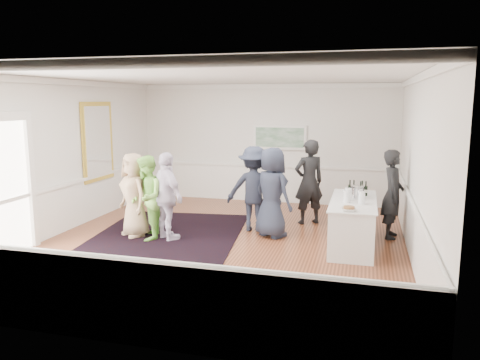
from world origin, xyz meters
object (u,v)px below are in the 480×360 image
(guest_dark_a, at_px, (254,189))
(bartender, at_px, (393,194))
(guest_dark_b, at_px, (309,182))
(serving_table, at_px, (353,223))
(guest_green, at_px, (147,198))
(ice_bucket, at_px, (357,193))
(nut_bowl, at_px, (349,209))
(guest_tan, at_px, (134,195))
(guest_lilac, at_px, (167,197))
(guest_navy, at_px, (272,192))

(guest_dark_a, bearing_deg, bartender, 177.36)
(bartender, bearing_deg, guest_dark_b, 73.31)
(serving_table, height_order, bartender, bartender)
(guest_green, height_order, ice_bucket, guest_green)
(guest_green, height_order, nut_bowl, guest_green)
(bartender, distance_m, guest_dark_a, 2.82)
(guest_tan, xyz_separation_m, ice_bucket, (4.39, 0.66, 0.15))
(guest_tan, relative_size, guest_dark_a, 0.95)
(serving_table, bearing_deg, bartender, 47.12)
(guest_lilac, distance_m, guest_navy, 2.10)
(guest_navy, bearing_deg, serving_table, -154.59)
(ice_bucket, bearing_deg, guest_dark_b, 130.32)
(guest_dark_b, xyz_separation_m, guest_navy, (-0.60, -1.23, -0.04))
(guest_green, xyz_separation_m, guest_lilac, (0.41, 0.06, 0.04))
(bartender, relative_size, guest_dark_a, 0.99)
(ice_bucket, bearing_deg, guest_dark_a, 169.30)
(nut_bowl, bearing_deg, guest_dark_a, 143.30)
(guest_lilac, xyz_separation_m, nut_bowl, (3.52, -0.37, 0.05))
(guest_dark_b, bearing_deg, guest_lilac, 5.18)
(guest_navy, bearing_deg, nut_bowl, 177.27)
(bartender, bearing_deg, nut_bowl, 158.98)
(bartender, height_order, guest_lilac, bartender)
(serving_table, distance_m, nut_bowl, 1.03)
(guest_tan, xyz_separation_m, guest_dark_b, (3.31, 1.93, 0.10))
(guest_dark_a, height_order, nut_bowl, guest_dark_a)
(nut_bowl, bearing_deg, bartender, 65.07)
(guest_navy, bearing_deg, guest_lilac, 55.07)
(guest_dark_a, bearing_deg, serving_table, 157.26)
(guest_lilac, height_order, guest_navy, guest_navy)
(serving_table, distance_m, guest_dark_a, 2.21)
(guest_dark_a, height_order, guest_navy, guest_navy)
(guest_green, height_order, guest_dark_b, guest_dark_b)
(guest_green, distance_m, guest_navy, 2.51)
(bartender, bearing_deg, ice_bucket, 135.69)
(nut_bowl, bearing_deg, guest_green, 175.50)
(guest_green, xyz_separation_m, ice_bucket, (4.05, 0.79, 0.16))
(ice_bucket, bearing_deg, guest_navy, 178.61)
(bartender, distance_m, guest_green, 4.93)
(guest_tan, distance_m, nut_bowl, 4.29)
(bartender, xyz_separation_m, guest_tan, (-5.07, -1.27, -0.04))
(guest_lilac, bearing_deg, guest_dark_a, -106.81)
(guest_navy, xyz_separation_m, ice_bucket, (1.67, -0.04, 0.09))
(serving_table, height_order, nut_bowl, nut_bowl)
(serving_table, bearing_deg, ice_bucket, 72.32)
(guest_dark_b, bearing_deg, guest_navy, 31.14)
(guest_green, height_order, guest_dark_a, guest_dark_a)
(guest_lilac, height_order, nut_bowl, guest_lilac)
(guest_dark_b, bearing_deg, guest_dark_a, 6.30)
(bartender, xyz_separation_m, guest_dark_a, (-2.82, -0.20, 0.01))
(guest_dark_a, relative_size, guest_navy, 0.99)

